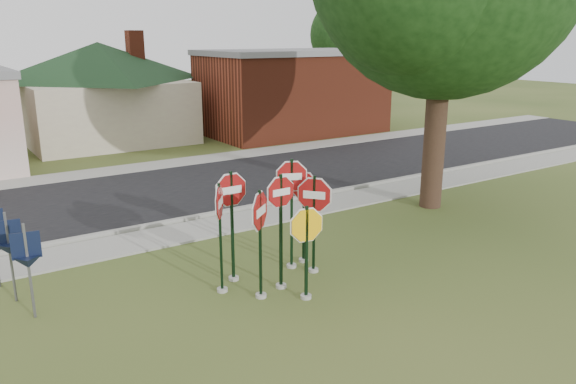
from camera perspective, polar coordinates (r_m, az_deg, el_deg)
ground at (r=12.25m, az=2.00°, el=-11.12°), size 120.00×120.00×0.00m
sidewalk_near at (r=16.67m, az=-9.01°, el=-3.79°), size 60.00×1.60×0.06m
road at (r=20.68m, az=-14.22°, el=-0.28°), size 60.00×7.00×0.04m
sidewalk_far at (r=24.67m, az=-17.57°, el=2.02°), size 60.00×1.60×0.06m
curb at (r=17.53m, az=-10.38°, el=-2.74°), size 60.00×0.20×0.14m
stop_sign_center at (r=12.27m, az=-0.74°, el=-2.55°), size 0.97×0.24×2.73m
stop_sign_yellow at (r=11.89m, az=1.89°, el=-5.05°), size 1.04×0.24×2.20m
stop_sign_left at (r=11.85m, az=-2.86°, el=-3.69°), size 0.90×0.75×2.55m
stop_sign_right at (r=13.18m, az=2.68°, el=-1.84°), size 0.75×0.89×2.51m
stop_sign_back_right at (r=13.35m, az=0.37°, el=-0.64°), size 0.96×0.42×2.83m
stop_sign_back_left at (r=12.72m, az=-5.74°, el=-1.88°), size 1.07×0.24×2.72m
stop_sign_far_right at (r=13.78m, az=1.64°, el=-1.24°), size 0.54×0.87×2.48m
stop_sign_far_left at (r=12.19m, az=-6.92°, el=-3.11°), size 0.64×0.86×2.61m
building_house at (r=32.07m, az=-18.56°, el=11.47°), size 11.60×11.60×6.20m
building_brick at (r=33.13m, az=0.47°, el=10.21°), size 10.20×6.20×4.75m
bg_tree_right at (r=44.97m, az=5.96°, el=15.59°), size 5.60×5.60×8.40m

